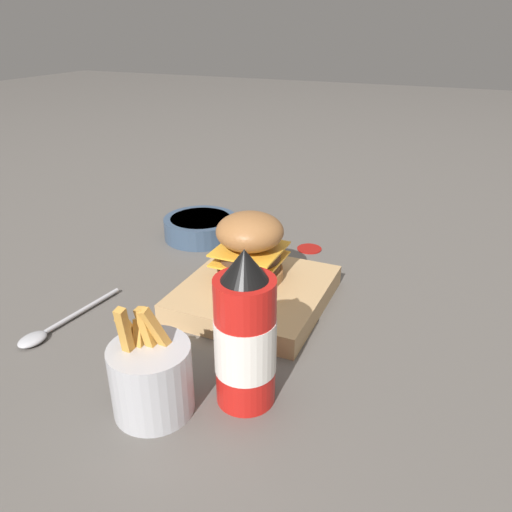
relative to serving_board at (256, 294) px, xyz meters
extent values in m
plane|color=#5B5651|center=(0.06, 0.00, -0.02)|extent=(6.00, 6.00, 0.00)
cube|color=tan|center=(0.00, 0.00, 0.00)|extent=(0.23, 0.22, 0.03)
cylinder|color=#9E6638|center=(0.02, 0.02, 0.03)|extent=(0.11, 0.11, 0.02)
cylinder|color=#4C3323|center=(0.02, 0.02, 0.04)|extent=(0.10, 0.10, 0.01)
cube|color=gold|center=(0.02, 0.02, 0.05)|extent=(0.10, 0.10, 0.00)
cylinder|color=#4C3323|center=(0.02, 0.02, 0.06)|extent=(0.10, 0.10, 0.01)
cube|color=gold|center=(0.02, 0.02, 0.07)|extent=(0.10, 0.10, 0.00)
ellipsoid|color=#9E6638|center=(0.02, 0.02, 0.10)|extent=(0.11, 0.11, 0.06)
cylinder|color=red|center=(-0.21, -0.08, 0.06)|extent=(0.07, 0.07, 0.16)
cylinder|color=white|center=(-0.21, -0.08, 0.06)|extent=(0.07, 0.07, 0.07)
cone|color=black|center=(-0.21, -0.08, 0.16)|extent=(0.05, 0.05, 0.04)
cylinder|color=#B7B7BC|center=(-0.27, 0.01, 0.03)|extent=(0.09, 0.09, 0.09)
cube|color=gold|center=(-0.25, 0.00, 0.08)|extent=(0.03, 0.04, 0.08)
cube|color=gold|center=(-0.27, 0.02, 0.07)|extent=(0.03, 0.02, 0.06)
cube|color=gold|center=(-0.26, 0.01, 0.08)|extent=(0.01, 0.03, 0.08)
cube|color=gold|center=(-0.28, 0.03, 0.08)|extent=(0.02, 0.01, 0.09)
cube|color=gold|center=(-0.26, 0.03, 0.07)|extent=(0.03, 0.03, 0.07)
cylinder|color=#384C66|center=(0.20, 0.21, 0.00)|extent=(0.15, 0.15, 0.04)
cylinder|color=#CC4C33|center=(0.20, 0.21, 0.02)|extent=(0.12, 0.12, 0.01)
cylinder|color=#B2B2B7|center=(-0.13, 0.23, -0.01)|extent=(0.14, 0.02, 0.01)
ellipsoid|color=#B2B2B7|center=(-0.23, 0.24, -0.01)|extent=(0.05, 0.04, 0.01)
cylinder|color=#9E140F|center=(0.23, -0.01, -0.01)|extent=(0.05, 0.05, 0.00)
camera|label=1|loc=(-0.63, -0.28, 0.39)|focal=35.00mm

